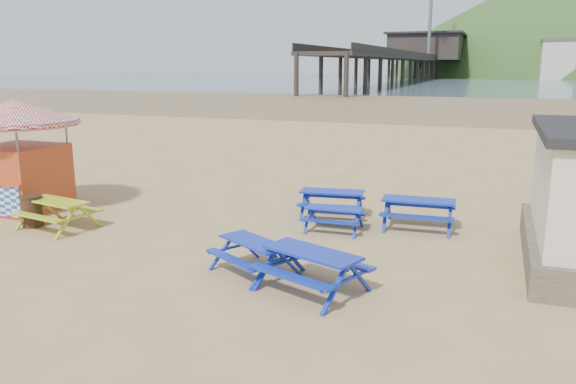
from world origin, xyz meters
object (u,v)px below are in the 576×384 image
at_px(picnic_table_blue_a, 332,204).
at_px(picnic_table_blue_b, 418,214).
at_px(ice_cream_kiosk, 17,141).
at_px(picnic_table_yellow, 57,214).
at_px(litter_bin, 32,211).

height_order(picnic_table_blue_a, picnic_table_blue_b, picnic_table_blue_b).
bearing_deg(ice_cream_kiosk, picnic_table_yellow, -28.17).
bearing_deg(picnic_table_blue_b, picnic_table_yellow, -162.68).
relative_size(picnic_table_blue_a, litter_bin, 2.31).
relative_size(picnic_table_blue_b, ice_cream_kiosk, 0.53).
bearing_deg(litter_bin, picnic_table_blue_b, 19.52).
distance_m(ice_cream_kiosk, litter_bin, 2.79).
xyz_separation_m(picnic_table_blue_b, ice_cream_kiosk, (-11.89, -2.22, 1.74)).
distance_m(picnic_table_blue_a, ice_cream_kiosk, 9.82).
bearing_deg(picnic_table_blue_a, litter_bin, -159.92).
relative_size(picnic_table_blue_b, picnic_table_yellow, 0.96).
bearing_deg(picnic_table_blue_a, picnic_table_yellow, -157.72).
xyz_separation_m(picnic_table_blue_a, picnic_table_blue_b, (2.58, -0.36, 0.02)).
xyz_separation_m(ice_cream_kiosk, litter_bin, (1.72, -1.38, -1.71)).
distance_m(picnic_table_blue_b, ice_cream_kiosk, 12.22).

